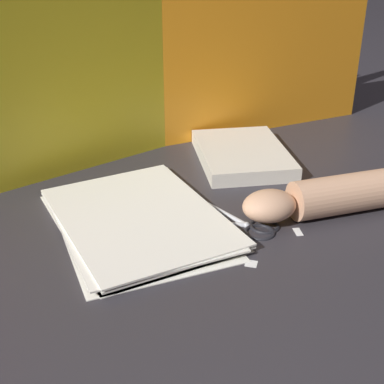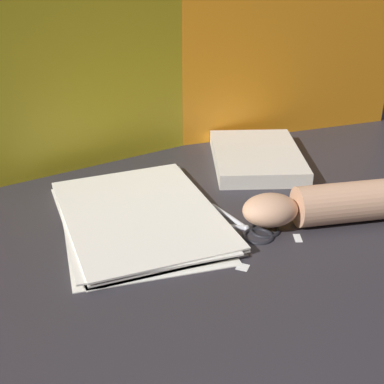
# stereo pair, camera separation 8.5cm
# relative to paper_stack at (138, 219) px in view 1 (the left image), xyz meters

# --- Properties ---
(ground_plane) EXTENTS (6.00, 6.00, 0.00)m
(ground_plane) POSITION_rel_paper_stack_xyz_m (0.11, -0.08, -0.01)
(ground_plane) COLOR #2D2B30
(backdrop_panel_center) EXTENTS (0.75, 0.16, 0.56)m
(backdrop_panel_center) POSITION_rel_paper_stack_xyz_m (0.13, 0.29, 0.27)
(backdrop_panel_center) COLOR yellow
(backdrop_panel_center) RESTS_ON ground_plane
(backdrop_panel_right) EXTENTS (0.63, 0.05, 0.44)m
(backdrop_panel_right) POSITION_rel_paper_stack_xyz_m (0.39, 0.29, 0.21)
(backdrop_panel_right) COLOR orange
(backdrop_panel_right) RESTS_ON ground_plane
(paper_stack) EXTENTS (0.27, 0.35, 0.02)m
(paper_stack) POSITION_rel_paper_stack_xyz_m (0.00, 0.00, 0.00)
(paper_stack) COLOR white
(paper_stack) RESTS_ON ground_plane
(book_closed) EXTENTS (0.24, 0.28, 0.03)m
(book_closed) POSITION_rel_paper_stack_xyz_m (0.29, 0.14, 0.01)
(book_closed) COLOR silver
(book_closed) RESTS_ON ground_plane
(scissors) EXTENTS (0.14, 0.15, 0.01)m
(scissors) POSITION_rel_paper_stack_xyz_m (0.16, -0.10, -0.00)
(scissors) COLOR silver
(scissors) RESTS_ON ground_plane
(hand_forearm) EXTENTS (0.32, 0.12, 0.07)m
(hand_forearm) POSITION_rel_paper_stack_xyz_m (0.30, -0.12, 0.03)
(hand_forearm) COLOR tan
(hand_forearm) RESTS_ON ground_plane
(paper_scrap_near) EXTENTS (0.02, 0.02, 0.00)m
(paper_scrap_near) POSITION_rel_paper_stack_xyz_m (0.10, -0.19, -0.01)
(paper_scrap_near) COLOR white
(paper_scrap_near) RESTS_ON ground_plane
(paper_scrap_mid) EXTENTS (0.02, 0.03, 0.00)m
(paper_scrap_mid) POSITION_rel_paper_stack_xyz_m (0.22, -0.15, -0.01)
(paper_scrap_mid) COLOR white
(paper_scrap_mid) RESTS_ON ground_plane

